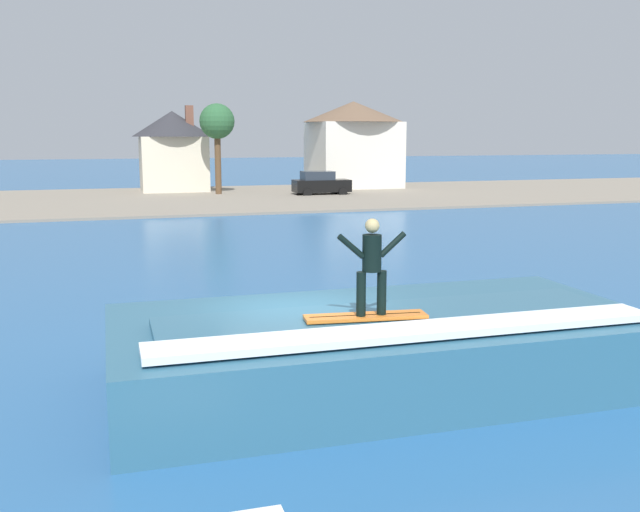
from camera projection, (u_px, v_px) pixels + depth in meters
The scene contains 9 objects.
ground_plane at pixel (296, 377), 13.50m from camera, with size 260.00×260.00×0.00m, color #2A5E93.
wave_crest at pixel (382, 348), 12.97m from camera, with size 9.61×4.62×1.47m.
surfboard at pixel (366, 316), 12.03m from camera, with size 2.13×0.67×0.06m.
surfer at pixel (372, 262), 11.84m from camera, with size 1.22×0.32×1.64m.
shoreline_bank at pixel (156, 200), 49.50m from camera, with size 120.00×21.66×0.15m.
car_far_shore at pixel (321, 183), 53.13m from camera, with size 4.22×2.09×1.86m.
house_gabled_white at pixel (353, 141), 60.32m from camera, with size 8.55×8.55×7.31m.
house_small_cottage at pixel (173, 148), 56.16m from camera, with size 6.29×6.29×6.79m.
tree_tall_bare at pixel (217, 124), 52.57m from camera, with size 2.60×2.60×6.82m.
Camera 1 is at (-3.29, -12.51, 4.54)m, focal length 39.95 mm.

